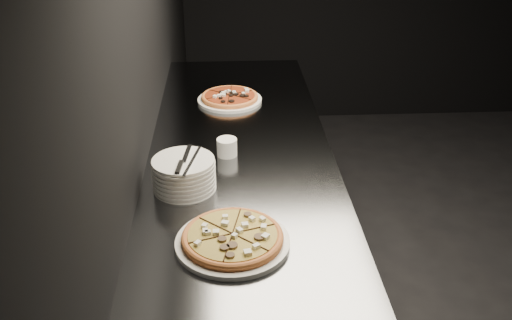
{
  "coord_description": "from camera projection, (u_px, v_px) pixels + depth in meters",
  "views": [
    {
      "loc": [
        -2.18,
        -2.01,
        1.97
      ],
      "look_at": [
        -2.08,
        -0.17,
        1.0
      ],
      "focal_mm": 40.0,
      "sensor_mm": 36.0,
      "label": 1
    }
  ],
  "objects": [
    {
      "name": "counter",
      "position": [
        242.0,
        250.0,
        2.48
      ],
      "size": [
        0.74,
        2.44,
        0.92
      ],
      "color": "slate",
      "rests_on": "floor"
    },
    {
      "name": "plate_stack",
      "position": [
        184.0,
        174.0,
        2.02
      ],
      "size": [
        0.22,
        0.22,
        0.12
      ],
      "color": "white",
      "rests_on": "counter"
    },
    {
      "name": "wall_left",
      "position": [
        135.0,
        40.0,
        2.02
      ],
      "size": [
        0.02,
        5.0,
        2.8
      ],
      "primitive_type": "cube",
      "color": "black",
      "rests_on": "floor"
    },
    {
      "name": "pizza_mushroom",
      "position": [
        233.0,
        239.0,
        1.74
      ],
      "size": [
        0.4,
        0.4,
        0.04
      ],
      "rotation": [
        0.0,
        0.0,
        0.32
      ],
      "color": "white",
      "rests_on": "counter"
    },
    {
      "name": "ramekin",
      "position": [
        227.0,
        147.0,
        2.26
      ],
      "size": [
        0.08,
        0.08,
        0.07
      ],
      "color": "white",
      "rests_on": "counter"
    },
    {
      "name": "cutlery",
      "position": [
        185.0,
        161.0,
        1.98
      ],
      "size": [
        0.11,
        0.23,
        0.01
      ],
      "rotation": [
        0.0,
        0.0,
        -0.11
      ],
      "color": "silver",
      "rests_on": "plate_stack"
    },
    {
      "name": "pizza_tomato",
      "position": [
        230.0,
        98.0,
        2.77
      ],
      "size": [
        0.37,
        0.37,
        0.04
      ],
      "rotation": [
        0.0,
        0.0,
        0.43
      ],
      "color": "white",
      "rests_on": "counter"
    }
  ]
}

